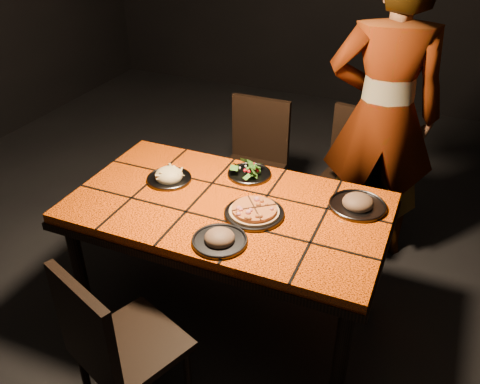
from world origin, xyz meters
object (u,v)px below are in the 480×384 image
at_px(chair_far_left, 255,156).
at_px(diner, 383,116).
at_px(chair_near, 113,344).
at_px(plate_pasta, 169,177).
at_px(dining_table, 228,216).
at_px(chair_far_right, 354,172).
at_px(plate_pizza, 254,212).

xyz_separation_m(chair_far_left, diner, (0.81, 0.03, 0.42)).
xyz_separation_m(chair_near, chair_far_left, (-0.07, 1.77, 0.01)).
bearing_deg(plate_pasta, diner, 41.94).
distance_m(dining_table, diner, 1.16).
height_order(chair_far_left, diner, diner).
bearing_deg(plate_pasta, chair_near, -75.30).
xyz_separation_m(chair_near, plate_pasta, (-0.24, 0.92, 0.26)).
bearing_deg(diner, chair_far_left, -9.59).
xyz_separation_m(chair_near, diner, (0.74, 1.80, 0.43)).
relative_size(chair_far_right, plate_pizza, 2.68).
bearing_deg(chair_near, chair_far_right, -87.45).
bearing_deg(chair_near, plate_pasta, -53.96).
distance_m(dining_table, chair_far_right, 1.07).
bearing_deg(chair_far_right, diner, 12.50).
relative_size(chair_near, diner, 0.48).
xyz_separation_m(dining_table, plate_pizza, (0.16, -0.04, 0.10)).
bearing_deg(diner, plate_pizza, 55.13).
xyz_separation_m(diner, plate_pasta, (-0.98, -0.88, -0.17)).
relative_size(chair_near, plate_pizza, 2.59).
bearing_deg(diner, chair_far_right, -9.09).
relative_size(chair_near, plate_pasta, 3.67).
xyz_separation_m(plate_pizza, plate_pasta, (-0.55, 0.13, 0.00)).
bearing_deg(chair_near, plate_pizza, -90.18).
relative_size(plate_pizza, plate_pasta, 1.42).
bearing_deg(chair_near, dining_table, -78.80).
bearing_deg(chair_far_left, plate_pasta, -101.97).
bearing_deg(dining_table, chair_far_right, 64.34).
relative_size(dining_table, plate_pasta, 6.60).
height_order(chair_far_left, plate_pasta, chair_far_left).
bearing_deg(chair_far_right, chair_far_left, -168.09).
height_order(dining_table, diner, diner).
bearing_deg(dining_table, chair_near, -100.15).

